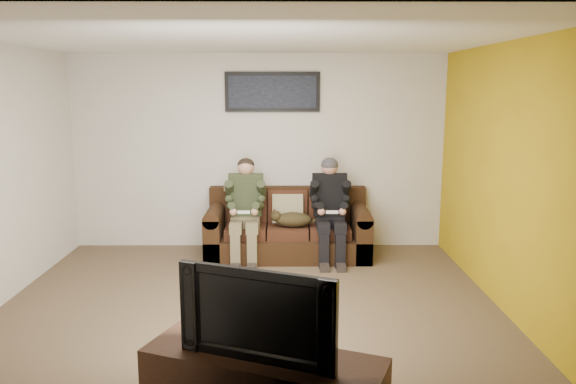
{
  "coord_description": "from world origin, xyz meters",
  "views": [
    {
      "loc": [
        0.36,
        -5.27,
        2.17
      ],
      "look_at": [
        0.39,
        1.2,
        0.95
      ],
      "focal_mm": 35.0,
      "sensor_mm": 36.0,
      "label": 1
    }
  ],
  "objects_px": {
    "sofa": "(288,230)",
    "person_right": "(330,204)",
    "person_left": "(245,204)",
    "television": "(263,310)",
    "cat": "(292,219)",
    "framed_poster": "(272,92)"
  },
  "relations": [
    {
      "from": "sofa",
      "to": "person_right",
      "type": "distance_m",
      "value": 0.68
    },
    {
      "from": "sofa",
      "to": "framed_poster",
      "type": "bearing_deg",
      "value": 117.05
    },
    {
      "from": "person_left",
      "to": "television",
      "type": "relative_size",
      "value": 1.23
    },
    {
      "from": "television",
      "to": "framed_poster",
      "type": "bearing_deg",
      "value": 111.87
    },
    {
      "from": "sofa",
      "to": "television",
      "type": "relative_size",
      "value": 2.01
    },
    {
      "from": "person_right",
      "to": "framed_poster",
      "type": "xyz_separation_m",
      "value": [
        -0.73,
        0.56,
        1.39
      ]
    },
    {
      "from": "person_left",
      "to": "television",
      "type": "bearing_deg",
      "value": -84.32
    },
    {
      "from": "sofa",
      "to": "person_right",
      "type": "height_order",
      "value": "person_right"
    },
    {
      "from": "person_right",
      "to": "sofa",
      "type": "bearing_deg",
      "value": 162.06
    },
    {
      "from": "sofa",
      "to": "framed_poster",
      "type": "distance_m",
      "value": 1.83
    },
    {
      "from": "sofa",
      "to": "person_left",
      "type": "relative_size",
      "value": 1.63
    },
    {
      "from": "sofa",
      "to": "person_left",
      "type": "distance_m",
      "value": 0.68
    },
    {
      "from": "sofa",
      "to": "person_left",
      "type": "bearing_deg",
      "value": -162.02
    },
    {
      "from": "framed_poster",
      "to": "television",
      "type": "xyz_separation_m",
      "value": [
        0.02,
        -4.17,
        -1.31
      ]
    },
    {
      "from": "television",
      "to": "person_right",
      "type": "bearing_deg",
      "value": 100.38
    },
    {
      "from": "person_left",
      "to": "framed_poster",
      "type": "height_order",
      "value": "framed_poster"
    },
    {
      "from": "framed_poster",
      "to": "person_right",
      "type": "bearing_deg",
      "value": -37.56
    },
    {
      "from": "person_left",
      "to": "cat",
      "type": "distance_m",
      "value": 0.62
    },
    {
      "from": "sofa",
      "to": "framed_poster",
      "type": "xyz_separation_m",
      "value": [
        -0.2,
        0.39,
        1.78
      ]
    },
    {
      "from": "cat",
      "to": "framed_poster",
      "type": "height_order",
      "value": "framed_poster"
    },
    {
      "from": "person_left",
      "to": "television",
      "type": "distance_m",
      "value": 3.62
    },
    {
      "from": "person_left",
      "to": "person_right",
      "type": "distance_m",
      "value": 1.07
    }
  ]
}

